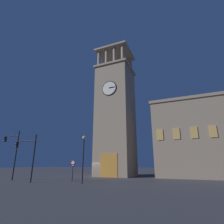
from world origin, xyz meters
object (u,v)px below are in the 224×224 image
at_px(adjacent_wing_building, 211,137).
at_px(traffic_signal_mid, 13,148).
at_px(street_lamp, 84,150).
at_px(no_horn_sign, 73,165).
at_px(traffic_signal_near, 28,151).
at_px(clocktower, 116,116).

xyz_separation_m(adjacent_wing_building, traffic_signal_mid, (27.71, 15.00, -2.10)).
distance_m(street_lamp, no_horn_sign, 3.71).
bearing_deg(traffic_signal_near, street_lamp, -167.67).
xyz_separation_m(traffic_signal_near, street_lamp, (-7.37, -1.61, 0.07)).
xyz_separation_m(clocktower, traffic_signal_near, (6.11, 15.14, -7.89)).
distance_m(adjacent_wing_building, street_lamp, 21.64).
height_order(traffic_signal_near, street_lamp, traffic_signal_near).
height_order(traffic_signal_mid, no_horn_sign, traffic_signal_mid).
bearing_deg(traffic_signal_mid, no_horn_sign, -168.81).
bearing_deg(adjacent_wing_building, street_lamp, 44.05).
distance_m(clocktower, traffic_signal_near, 18.14).
height_order(traffic_signal_near, no_horn_sign, traffic_signal_near).
relative_size(adjacent_wing_building, street_lamp, 3.35).
bearing_deg(clocktower, traffic_signal_mid, 50.99).
relative_size(clocktower, adjacent_wing_building, 1.57).
bearing_deg(no_horn_sign, traffic_signal_mid, 11.19).
bearing_deg(clocktower, no_horn_sign, 82.89).
relative_size(traffic_signal_near, street_lamp, 1.06).
distance_m(traffic_signal_near, no_horn_sign, 6.02).
bearing_deg(clocktower, traffic_signal_near, 68.01).
bearing_deg(traffic_signal_mid, traffic_signal_near, 162.53).
xyz_separation_m(traffic_signal_mid, street_lamp, (-12.28, -0.07, -0.59)).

